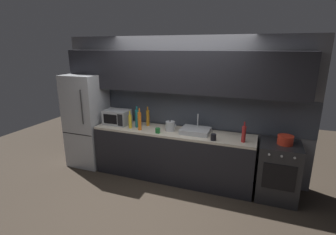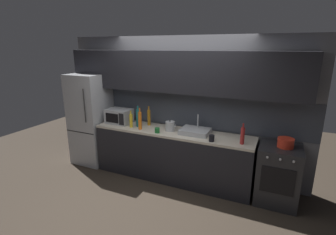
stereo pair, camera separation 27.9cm
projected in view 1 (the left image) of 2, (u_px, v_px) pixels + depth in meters
ground_plane at (152, 205)px, 3.84m from camera, size 10.00×10.00×0.00m
back_wall at (178, 91)px, 4.50m from camera, size 4.56×0.44×2.50m
counter_run at (172, 155)px, 4.53m from camera, size 2.82×0.60×0.90m
refrigerator at (87, 120)px, 5.01m from camera, size 0.68×0.69×1.81m
oven_range at (278, 171)px, 3.93m from camera, size 0.60×0.62×0.90m
microwave at (117, 117)px, 4.76m from camera, size 0.46×0.35×0.27m
sink_basin at (196, 131)px, 4.28m from camera, size 0.48×0.38×0.30m
kettle at (170, 126)px, 4.39m from camera, size 0.19×0.16×0.19m
wine_bottle_teal at (137, 118)px, 4.56m from camera, size 0.07×0.07×0.39m
wine_bottle_yellow at (130, 121)px, 4.52m from camera, size 0.06×0.06×0.31m
wine_bottle_orange at (140, 121)px, 4.41m from camera, size 0.06×0.06×0.38m
wine_bottle_amber at (148, 118)px, 4.66m from camera, size 0.06×0.06×0.36m
wine_bottle_red at (244, 134)px, 3.85m from camera, size 0.06×0.06×0.32m
mug_dark at (213, 137)px, 3.94m from camera, size 0.08×0.08×0.10m
mug_green at (158, 131)px, 4.28m from camera, size 0.08×0.08×0.09m
cooking_pot at (285, 140)px, 3.77m from camera, size 0.23×0.23×0.14m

